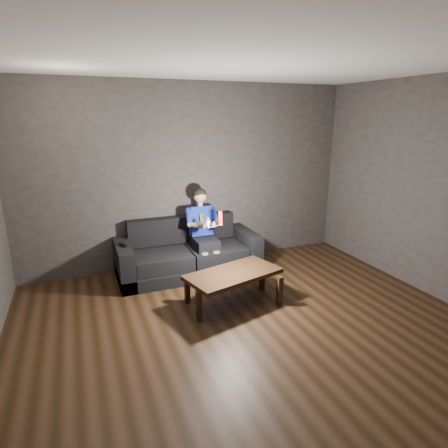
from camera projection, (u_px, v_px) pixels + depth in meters
name	position (u px, v px, depth m)	size (l,w,h in m)	color
floor	(268.00, 348.00, 3.70)	(5.00, 5.00, 0.00)	black
back_wall	(191.00, 176.00, 5.56)	(5.00, 0.04, 2.70)	#34312E
ceiling	(279.00, 52.00, 2.95)	(5.00, 5.00, 0.02)	silver
sofa	(188.00, 256.00, 5.44)	(2.01, 0.87, 0.78)	black
child	(203.00, 226.00, 5.36)	(0.48, 0.59, 1.18)	black
wii_remote_red	(220.00, 218.00, 4.93)	(0.06, 0.08, 0.19)	red
nunchuk_white	(208.00, 222.00, 4.88)	(0.08, 0.10, 0.14)	silver
wii_remote_black	(123.00, 245.00, 4.97)	(0.08, 0.16, 0.03)	black
coffee_table	(233.00, 276.00, 4.50)	(1.24, 0.84, 0.41)	black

